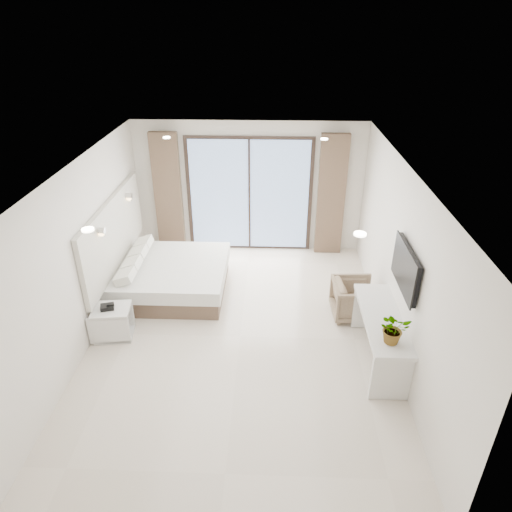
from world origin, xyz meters
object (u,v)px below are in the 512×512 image
object	(u,v)px
bed	(171,277)
console_desk	(381,328)
armchair	(354,298)
nightstand	(113,322)

from	to	relation	value
bed	console_desk	xyz separation A→B (m)	(3.38, -1.75, 0.28)
bed	console_desk	size ratio (longest dim) A/B	1.13
console_desk	armchair	distance (m)	1.14
nightstand	armchair	size ratio (longest dim) A/B	0.88
armchair	console_desk	bearing A→B (deg)	-173.31
armchair	nightstand	bearing A→B (deg)	97.22
bed	console_desk	bearing A→B (deg)	-27.40
nightstand	console_desk	distance (m)	4.05
console_desk	armchair	xyz separation A→B (m)	(-0.19, 1.10, -0.22)
bed	armchair	bearing A→B (deg)	-11.55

